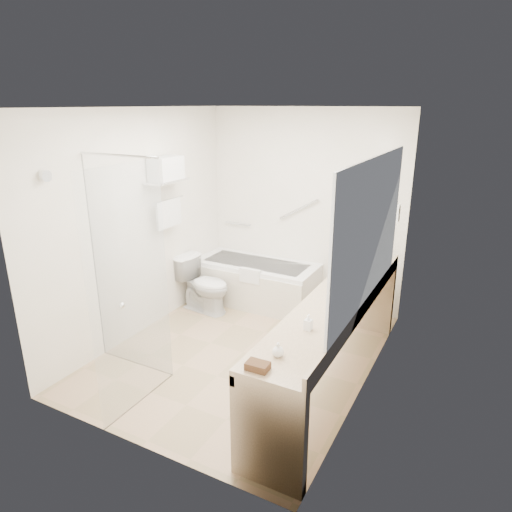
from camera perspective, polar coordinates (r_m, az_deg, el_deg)
The scene contains 25 objects.
floor at distance 5.00m, azimuth -1.65°, elevation -11.92°, with size 3.20×3.20×0.00m, color tan.
ceiling at distance 4.31m, azimuth -1.97°, elevation 18.09°, with size 2.60×3.20×0.10m, color silver.
wall_back at distance 5.89m, azimuth 5.96°, elevation 5.87°, with size 2.60×0.10×2.50m, color white.
wall_front at distance 3.29m, azimuth -15.77°, elevation -5.20°, with size 2.60×0.10×2.50m, color white.
wall_left at distance 5.24m, azimuth -14.28°, elevation 3.79°, with size 0.10×3.20×2.50m, color white.
wall_right at distance 4.04m, azimuth 14.45°, elevation -0.59°, with size 0.10×3.20×2.50m, color white.
bathtub at distance 6.07m, azimuth -0.02°, elevation -3.29°, with size 1.60×0.73×0.59m.
grab_bar_short at distance 6.33m, azimuth -2.26°, elevation 4.06°, with size 0.03×0.03×0.40m, color silver.
grab_bar_long at distance 5.87m, azimuth 5.36°, elevation 5.85°, with size 0.03×0.03×0.60m, color silver.
shower_enclosure at distance 4.21m, azimuth -15.59°, elevation -2.57°, with size 0.96×0.91×2.11m.
towel_shelf at distance 5.32m, azimuth -11.12°, elevation 9.78°, with size 0.24×0.55×0.81m.
vanity_counter at distance 4.21m, azimuth 9.61°, elevation -8.48°, with size 0.55×2.70×0.95m.
sink at distance 4.47m, azimuth 11.75°, elevation -4.38°, with size 0.40×0.52×0.14m, color white.
faucet at distance 4.40m, azimuth 13.66°, elevation -3.38°, with size 0.03×0.03×0.14m, color silver.
mirror at distance 3.82m, azimuth 14.11°, elevation 3.04°, with size 0.02×2.00×1.20m, color #B7BCC4.
hairdryer_unit at distance 4.99m, azimuth 17.04°, elevation 5.19°, with size 0.08×0.10×0.18m, color silver.
toilet at distance 5.83m, azimuth -6.47°, elevation -3.61°, with size 0.40×0.71×0.69m, color white.
amenity_basket at distance 3.12m, azimuth 0.21°, elevation -13.58°, with size 0.15×0.10×0.05m, color #4E351B.
soap_bottle_a at distance 3.63m, azimuth 6.54°, elevation -8.72°, with size 0.06×0.13×0.06m, color silver.
soap_bottle_b at distance 3.25m, azimuth 2.77°, elevation -11.78°, with size 0.08×0.11×0.08m, color silver.
water_bottle_left at distance 4.64m, azimuth 11.68°, elevation -2.09°, with size 0.05×0.05×0.18m.
water_bottle_mid at distance 4.67m, azimuth 11.00°, elevation -1.71°, with size 0.06×0.06×0.21m.
water_bottle_right at distance 4.96m, azimuth 13.97°, elevation -0.82°, with size 0.06×0.06×0.19m.
drinking_glass_near at distance 4.85m, azimuth 11.33°, elevation -1.65°, with size 0.06×0.06×0.08m, color silver.
drinking_glass_far at distance 4.71m, azimuth 9.94°, elevation -2.08°, with size 0.07×0.07×0.09m, color silver.
Camera 1 is at (2.14, -3.74, 2.54)m, focal length 32.00 mm.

